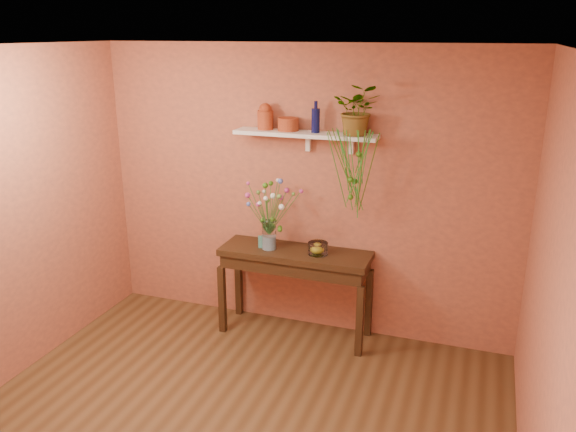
# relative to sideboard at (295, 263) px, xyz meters

# --- Properties ---
(room) EXTENTS (4.04, 4.04, 2.70)m
(room) POSITION_rel_sideboard_xyz_m (0.00, -1.75, 0.62)
(room) COLOR brown
(room) RESTS_ON ground
(sideboard) EXTENTS (1.40, 0.45, 0.85)m
(sideboard) POSITION_rel_sideboard_xyz_m (0.00, 0.00, 0.00)
(sideboard) COLOR #342110
(sideboard) RESTS_ON ground
(wall_shelf) EXTENTS (1.30, 0.24, 0.19)m
(wall_shelf) POSITION_rel_sideboard_xyz_m (0.06, 0.12, 1.19)
(wall_shelf) COLOR white
(wall_shelf) RESTS_ON room
(terracotta_jug) EXTENTS (0.16, 0.16, 0.24)m
(terracotta_jug) POSITION_rel_sideboard_xyz_m (-0.34, 0.14, 1.32)
(terracotta_jug) COLOR #A7401C
(terracotta_jug) RESTS_ON wall_shelf
(terracotta_pot) EXTENTS (0.22, 0.22, 0.11)m
(terracotta_pot) POSITION_rel_sideboard_xyz_m (-0.12, 0.15, 1.27)
(terracotta_pot) COLOR #A7401C
(terracotta_pot) RESTS_ON wall_shelf
(blue_bottle) EXTENTS (0.09, 0.09, 0.27)m
(blue_bottle) POSITION_rel_sideboard_xyz_m (0.14, 0.13, 1.32)
(blue_bottle) COLOR #0B0E3E
(blue_bottle) RESTS_ON wall_shelf
(spider_plant) EXTENTS (0.41, 0.37, 0.44)m
(spider_plant) POSITION_rel_sideboard_xyz_m (0.52, 0.11, 1.43)
(spider_plant) COLOR #336413
(spider_plant) RESTS_ON wall_shelf
(plant_fronds) EXTENTS (0.43, 0.38, 0.80)m
(plant_fronds) POSITION_rel_sideboard_xyz_m (0.53, -0.05, 0.92)
(plant_fronds) COLOR #336413
(plant_fronds) RESTS_ON wall_shelf
(glass_vase) EXTENTS (0.13, 0.13, 0.27)m
(glass_vase) POSITION_rel_sideboard_xyz_m (-0.24, -0.03, 0.24)
(glass_vase) COLOR white
(glass_vase) RESTS_ON sideboard
(bouquet) EXTENTS (0.52, 0.42, 0.53)m
(bouquet) POSITION_rel_sideboard_xyz_m (-0.22, -0.04, 0.57)
(bouquet) COLOR #386B28
(bouquet) RESTS_ON glass_vase
(glass_bowl) EXTENTS (0.18, 0.18, 0.11)m
(glass_bowl) POSITION_rel_sideboard_xyz_m (0.22, -0.01, 0.17)
(glass_bowl) COLOR white
(glass_bowl) RESTS_ON sideboard
(lemon) EXTENTS (0.07, 0.07, 0.07)m
(lemon) POSITION_rel_sideboard_xyz_m (0.21, -0.00, 0.17)
(lemon) COLOR yellow
(lemon) RESTS_ON glass_bowl
(carton) EXTENTS (0.07, 0.06, 0.11)m
(carton) POSITION_rel_sideboard_xyz_m (-0.33, -0.03, 0.18)
(carton) COLOR #2F657E
(carton) RESTS_ON sideboard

